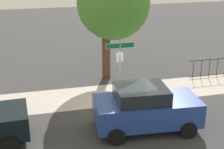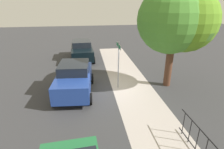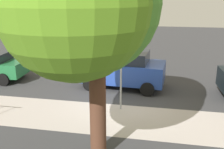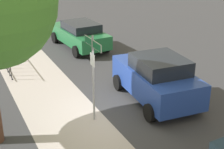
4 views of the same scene
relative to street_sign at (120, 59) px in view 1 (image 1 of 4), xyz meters
name	(u,v)px [view 1 (image 1 of 4)]	position (x,y,z in m)	size (l,w,h in m)	color
ground_plane	(122,105)	(0.02, -0.40, -2.10)	(60.00, 60.00, 0.00)	#38383A
sidewalk_strip	(153,90)	(2.02, 0.90, -2.09)	(24.00, 2.60, 0.00)	#B3A8A1
street_sign	(120,59)	(0.00, 0.00, 0.00)	(1.32, 0.07, 2.99)	#9EA0A5
shade_tree	(113,3)	(0.52, 3.33, 2.04)	(3.80, 4.53, 6.09)	#533223
car_blue	(146,108)	(0.31, -2.70, -1.18)	(4.19, 2.38, 1.81)	navy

